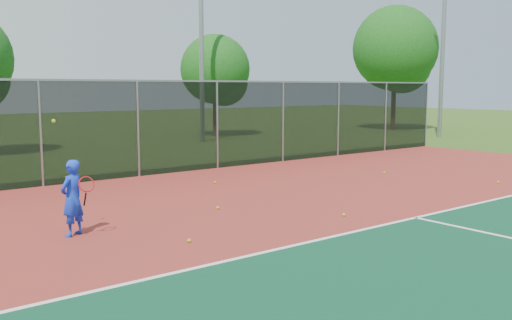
{
  "coord_description": "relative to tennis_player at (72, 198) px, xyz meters",
  "views": [
    {
      "loc": [
        -8.11,
        -4.3,
        2.81
      ],
      "look_at": [
        -0.8,
        5.0,
        1.3
      ],
      "focal_mm": 40.0,
      "sensor_mm": 36.0,
      "label": 1
    }
  ],
  "objects": [
    {
      "name": "tree_back_mid",
      "position": [
        14.79,
        16.8,
        2.9
      ],
      "size": [
        3.97,
        3.97,
        5.82
      ],
      "color": "#331E12",
      "rests_on": "ground"
    },
    {
      "name": "tree_back_right",
      "position": [
        26.8,
        13.59,
        4.34
      ],
      "size": [
        5.51,
        5.51,
        8.1
      ],
      "color": "#331E12",
      "rests_on": "ground"
    },
    {
      "name": "court_apron",
      "position": [
        4.31,
        -4.12,
        -0.74
      ],
      "size": [
        30.0,
        20.0,
        0.02
      ],
      "primitive_type": "cube",
      "color": "maroon",
      "rests_on": "ground"
    },
    {
      "name": "practice_ball_1",
      "position": [
        10.84,
        1.41,
        -0.69
      ],
      "size": [
        0.07,
        0.07,
        0.07
      ],
      "primitive_type": "sphere",
      "color": "#A6C717",
      "rests_on": "court_apron"
    },
    {
      "name": "floodlight_n",
      "position": [
        12.19,
        14.38,
        6.13
      ],
      "size": [
        0.9,
        0.4,
        12.21
      ],
      "color": "gray",
      "rests_on": "ground"
    },
    {
      "name": "practice_ball_4",
      "position": [
        1.46,
        -1.77,
        -0.69
      ],
      "size": [
        0.07,
        0.07,
        0.07
      ],
      "primitive_type": "sphere",
      "color": "#A6C717",
      "rests_on": "court_apron"
    },
    {
      "name": "practice_ball_5",
      "position": [
        5.43,
        3.26,
        -0.69
      ],
      "size": [
        0.07,
        0.07,
        0.07
      ],
      "primitive_type": "sphere",
      "color": "#A6C717",
      "rests_on": "court_apron"
    },
    {
      "name": "ground",
      "position": [
        4.31,
        -6.12,
        -0.75
      ],
      "size": [
        120.0,
        120.0,
        0.0
      ],
      "primitive_type": "plane",
      "color": "#2F5016",
      "rests_on": "ground"
    },
    {
      "name": "fence_back",
      "position": [
        4.31,
        5.88,
        0.81
      ],
      "size": [
        30.0,
        0.06,
        3.03
      ],
      "color": "black",
      "rests_on": "court_apron"
    },
    {
      "name": "practice_ball_3",
      "position": [
        11.97,
        -1.86,
        -0.69
      ],
      "size": [
        0.07,
        0.07,
        0.07
      ],
      "primitive_type": "sphere",
      "color": "#A6C717",
      "rests_on": "court_apron"
    },
    {
      "name": "practice_ball_2",
      "position": [
        5.23,
        -2.05,
        -0.69
      ],
      "size": [
        0.07,
        0.07,
        0.07
      ],
      "primitive_type": "sphere",
      "color": "#A6C717",
      "rests_on": "court_apron"
    },
    {
      "name": "floodlight_ne",
      "position": [
        24.22,
        8.43,
        6.13
      ],
      "size": [
        0.9,
        0.4,
        12.21
      ],
      "color": "gray",
      "rests_on": "ground"
    },
    {
      "name": "tennis_player",
      "position": [
        0.0,
        0.0,
        0.0
      ],
      "size": [
        0.63,
        0.69,
        2.21
      ],
      "color": "blue",
      "rests_on": "court_apron"
    },
    {
      "name": "practice_ball_7",
      "position": [
        3.47,
        0.25,
        -0.69
      ],
      "size": [
        0.07,
        0.07,
        0.07
      ],
      "primitive_type": "sphere",
      "color": "#A6C717",
      "rests_on": "court_apron"
    }
  ]
}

